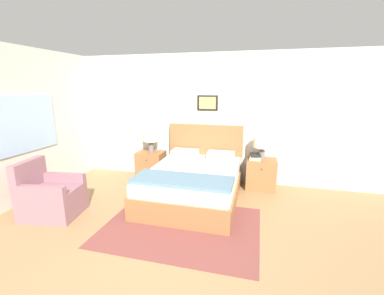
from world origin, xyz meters
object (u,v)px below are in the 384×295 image
object	(u,v)px
nightstand_by_door	(261,174)
table_lamp_by_door	(262,143)
table_lamp_near_window	(151,138)
armchair	(50,197)
bed	(194,182)
nightstand_near_window	(151,165)

from	to	relation	value
nightstand_by_door	table_lamp_by_door	world-z (taller)	table_lamp_by_door
table_lamp_by_door	table_lamp_near_window	bearing A→B (deg)	180.00
armchair	nightstand_by_door	world-z (taller)	armchair
table_lamp_near_window	table_lamp_by_door	world-z (taller)	same
armchair	table_lamp_by_door	world-z (taller)	table_lamp_by_door
bed	table_lamp_near_window	world-z (taller)	bed
bed	table_lamp_by_door	world-z (taller)	bed
bed	armchair	xyz separation A→B (m)	(-1.97, -1.15, -0.01)
nightstand_near_window	nightstand_by_door	distance (m)	2.31
bed	nightstand_by_door	world-z (taller)	bed
armchair	table_lamp_near_window	world-z (taller)	table_lamp_near_window
nightstand_near_window	table_lamp_by_door	bearing A→B (deg)	0.15
armchair	nightstand_by_door	size ratio (longest dim) A/B	1.50
bed	nightstand_near_window	bearing A→B (deg)	145.65
nightstand_near_window	table_lamp_near_window	size ratio (longest dim) A/B	1.34
armchair	nightstand_near_window	size ratio (longest dim) A/B	1.50
bed	armchair	size ratio (longest dim) A/B	2.35
nightstand_by_door	bed	bearing A→B (deg)	-145.65
table_lamp_near_window	table_lamp_by_door	bearing A→B (deg)	0.00
bed	nightstand_near_window	distance (m)	1.40
armchair	bed	bearing A→B (deg)	111.38
bed	table_lamp_near_window	xyz separation A→B (m)	(-1.14, 0.79, 0.59)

